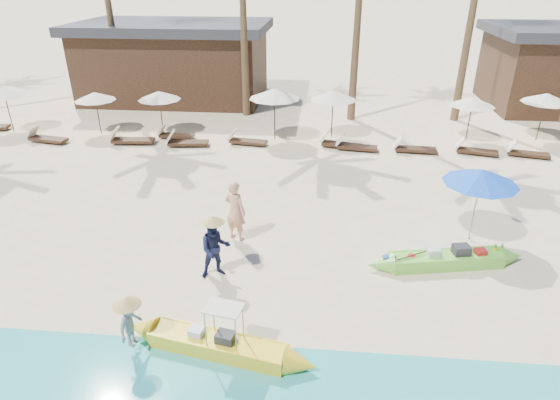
# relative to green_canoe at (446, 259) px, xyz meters

# --- Properties ---
(ground) EXTENTS (240.00, 240.00, 0.00)m
(ground) POSITION_rel_green_canoe_xyz_m (-4.07, -0.85, -0.20)
(ground) COLOR beige
(ground) RESTS_ON ground
(green_canoe) EXTENTS (4.68, 1.21, 0.60)m
(green_canoe) POSITION_rel_green_canoe_xyz_m (0.00, 0.00, 0.00)
(green_canoe) COLOR #68C03A
(green_canoe) RESTS_ON ground
(yellow_canoe) EXTENTS (4.57, 1.20, 1.20)m
(yellow_canoe) POSITION_rel_green_canoe_xyz_m (-5.32, -3.60, -0.01)
(yellow_canoe) COLOR yellow
(yellow_canoe) RESTS_ON ground
(tourist) EXTENTS (0.78, 0.67, 1.81)m
(tourist) POSITION_rel_green_canoe_xyz_m (-5.73, 0.86, 0.70)
(tourist) COLOR tan
(tourist) RESTS_ON ground
(vendor_green) EXTENTS (0.94, 0.84, 1.60)m
(vendor_green) POSITION_rel_green_canoe_xyz_m (-5.91, -0.96, 0.60)
(vendor_green) COLOR #15193A
(vendor_green) RESTS_ON ground
(vendor_yellow) EXTENTS (0.52, 0.75, 1.06)m
(vendor_yellow) POSITION_rel_green_canoe_xyz_m (-7.03, -3.72, 0.51)
(vendor_yellow) COLOR gray
(vendor_yellow) RESTS_ON ground
(blue_umbrella) EXTENTS (2.03, 2.03, 2.18)m
(blue_umbrella) POSITION_rel_green_canoe_xyz_m (0.99, 1.47, 1.77)
(blue_umbrella) COLOR #99999E
(blue_umbrella) RESTS_ON ground
(resort_parasol_2) EXTENTS (1.99, 1.99, 2.05)m
(resort_parasol_2) POSITION_rel_green_canoe_xyz_m (-18.21, 9.75, 1.65)
(resort_parasol_2) COLOR #3B2818
(resort_parasol_2) RESTS_ON ground
(resort_parasol_3) EXTENTS (1.87, 1.87, 1.92)m
(resort_parasol_3) POSITION_rel_green_canoe_xyz_m (-13.87, 9.84, 1.53)
(resort_parasol_3) COLOR #3B2818
(resort_parasol_3) RESTS_ON ground
(lounger_3_left) EXTENTS (1.92, 0.91, 0.63)m
(lounger_3_left) POSITION_rel_green_canoe_xyz_m (-15.72, 8.29, 0.01)
(lounger_3_left) COLOR #3B2818
(lounger_3_left) RESTS_ON ground
(lounger_3_right) EXTENTS (1.98, 0.74, 0.66)m
(lounger_3_right) POSITION_rel_green_canoe_xyz_m (-11.87, 8.42, 0.02)
(lounger_3_right) COLOR #3B2818
(lounger_3_right) RESTS_ON ground
(resort_parasol_4) EXTENTS (1.94, 1.94, 2.00)m
(resort_parasol_4) POSITION_rel_green_canoe_xyz_m (-10.87, 10.00, 1.60)
(resort_parasol_4) COLOR #3B2818
(resort_parasol_4) RESTS_ON ground
(lounger_4_left) EXTENTS (1.69, 0.61, 0.56)m
(lounger_4_left) POSITION_rel_green_canoe_xyz_m (-10.13, 9.33, -0.01)
(lounger_4_left) COLOR #3B2818
(lounger_4_left) RESTS_ON ground
(lounger_4_right) EXTENTS (1.89, 0.77, 0.62)m
(lounger_4_right) POSITION_rel_green_canoe_xyz_m (-9.34, 8.35, 0.01)
(lounger_4_right) COLOR #3B2818
(lounger_4_right) RESTS_ON ground
(resort_parasol_5) EXTENTS (2.25, 2.25, 2.32)m
(resort_parasol_5) POSITION_rel_green_canoe_xyz_m (-5.52, 9.68, 1.89)
(resort_parasol_5) COLOR #3B2818
(resort_parasol_5) RESTS_ON ground
(lounger_5_left) EXTENTS (1.79, 0.78, 0.59)m
(lounger_5_left) POSITION_rel_green_canoe_xyz_m (-6.74, 8.82, -0.01)
(lounger_5_left) COLOR #3B2818
(lounger_5_left) RESTS_ON ground
(resort_parasol_6) EXTENTS (2.08, 2.08, 2.15)m
(resort_parasol_6) POSITION_rel_green_canoe_xyz_m (-2.94, 10.27, 1.73)
(resort_parasol_6) COLOR #3B2818
(resort_parasol_6) RESTS_ON ground
(lounger_6_left) EXTENTS (1.88, 0.97, 0.61)m
(lounger_6_left) POSITION_rel_green_canoe_xyz_m (-2.63, 8.79, 0.00)
(lounger_6_left) COLOR #3B2818
(lounger_6_left) RESTS_ON ground
(lounger_6_right) EXTENTS (1.83, 0.77, 0.60)m
(lounger_6_right) POSITION_rel_green_canoe_xyz_m (-1.97, 8.55, -0.00)
(lounger_6_right) COLOR #3B2818
(lounger_6_right) RESTS_ON ground
(resort_parasol_7) EXTENTS (1.93, 1.93, 1.99)m
(resort_parasol_7) POSITION_rel_green_canoe_xyz_m (3.13, 10.25, 1.59)
(resort_parasol_7) COLOR #3B2818
(resort_parasol_7) RESTS_ON ground
(lounger_7_left) EXTENTS (1.85, 0.70, 0.61)m
(lounger_7_left) POSITION_rel_green_canoe_xyz_m (0.48, 8.52, 0.00)
(lounger_7_left) COLOR #3B2818
(lounger_7_left) RESTS_ON ground
(lounger_7_right) EXTENTS (1.81, 0.94, 0.59)m
(lounger_7_right) POSITION_rel_green_canoe_xyz_m (3.02, 8.54, -0.01)
(lounger_7_right) COLOR #3B2818
(lounger_7_right) RESTS_ON ground
(resort_parasol_8) EXTENTS (2.07, 2.07, 2.13)m
(resort_parasol_8) POSITION_rel_green_canoe_xyz_m (6.37, 10.68, 1.72)
(resort_parasol_8) COLOR #3B2818
(resort_parasol_8) RESTS_ON ground
(lounger_8_left) EXTENTS (1.74, 0.86, 0.57)m
(lounger_8_left) POSITION_rel_green_canoe_xyz_m (5.07, 8.44, -0.01)
(lounger_8_left) COLOR #3B2818
(lounger_8_left) RESTS_ON ground
(pavilion_west) EXTENTS (10.80, 6.60, 4.30)m
(pavilion_west) POSITION_rel_green_canoe_xyz_m (-12.07, 16.65, 1.99)
(pavilion_west) COLOR #3B2818
(pavilion_west) RESTS_ON ground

